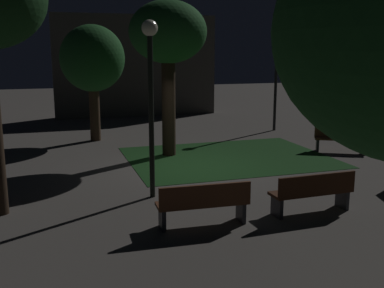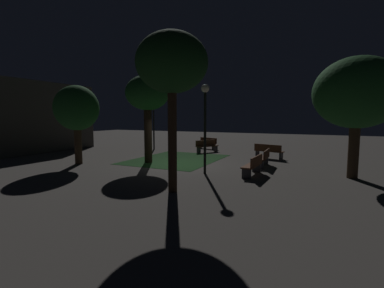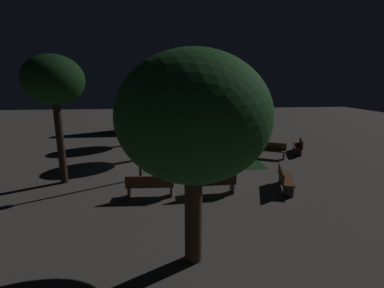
{
  "view_description": "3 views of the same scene",
  "coord_description": "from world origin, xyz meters",
  "px_view_note": "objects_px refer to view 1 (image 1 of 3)",
  "views": [
    {
      "loc": [
        -3.95,
        -12.34,
        3.38
      ],
      "look_at": [
        -0.25,
        -0.58,
        0.83
      ],
      "focal_mm": 43.01,
      "sensor_mm": 36.0,
      "label": 1
    },
    {
      "loc": [
        -13.11,
        -6.98,
        2.58
      ],
      "look_at": [
        1.25,
        -0.21,
        1.0
      ],
      "focal_mm": 25.62,
      "sensor_mm": 36.0,
      "label": 2
    },
    {
      "loc": [
        -0.57,
        -14.24,
        4.33
      ],
      "look_at": [
        0.93,
        1.01,
        0.8
      ],
      "focal_mm": 25.64,
      "sensor_mm": 36.0,
      "label": 3
    }
  ],
  "objects_px": {
    "lamp_post_plaza_west": "(150,77)",
    "lamp_post_near_wall": "(276,63)",
    "bench_front_right": "(342,138)",
    "bench_back_row": "(379,130)",
    "tree_lawn_side": "(92,60)",
    "bench_lawn_edge": "(313,191)",
    "tree_back_left": "(168,36)",
    "bench_path_side": "(204,203)"
  },
  "relations": [
    {
      "from": "lamp_post_plaza_west",
      "to": "lamp_post_near_wall",
      "type": "bearing_deg",
      "value": 46.38
    },
    {
      "from": "bench_front_right",
      "to": "bench_back_row",
      "type": "bearing_deg",
      "value": 20.94
    },
    {
      "from": "tree_lawn_side",
      "to": "lamp_post_plaza_west",
      "type": "distance_m",
      "value": 7.29
    },
    {
      "from": "tree_lawn_side",
      "to": "bench_front_right",
      "type": "bearing_deg",
      "value": -30.08
    },
    {
      "from": "bench_lawn_edge",
      "to": "tree_lawn_side",
      "type": "distance_m",
      "value": 10.31
    },
    {
      "from": "bench_front_right",
      "to": "lamp_post_near_wall",
      "type": "height_order",
      "value": "lamp_post_near_wall"
    },
    {
      "from": "bench_back_row",
      "to": "lamp_post_near_wall",
      "type": "bearing_deg",
      "value": 123.5
    },
    {
      "from": "tree_lawn_side",
      "to": "lamp_post_plaza_west",
      "type": "bearing_deg",
      "value": -85.58
    },
    {
      "from": "tree_back_left",
      "to": "lamp_post_near_wall",
      "type": "bearing_deg",
      "value": 30.23
    },
    {
      "from": "tree_back_left",
      "to": "tree_lawn_side",
      "type": "bearing_deg",
      "value": 122.32
    },
    {
      "from": "bench_path_side",
      "to": "bench_back_row",
      "type": "relative_size",
      "value": 0.98
    },
    {
      "from": "bench_path_side",
      "to": "lamp_post_plaza_west",
      "type": "distance_m",
      "value": 3.15
    },
    {
      "from": "bench_lawn_edge",
      "to": "lamp_post_plaza_west",
      "type": "height_order",
      "value": "lamp_post_plaza_west"
    },
    {
      "from": "bench_lawn_edge",
      "to": "tree_lawn_side",
      "type": "bearing_deg",
      "value": 110.57
    },
    {
      "from": "tree_back_left",
      "to": "bench_back_row",
      "type": "bearing_deg",
      "value": -3.15
    },
    {
      "from": "bench_lawn_edge",
      "to": "bench_back_row",
      "type": "height_order",
      "value": "same"
    },
    {
      "from": "bench_path_side",
      "to": "bench_back_row",
      "type": "height_order",
      "value": "same"
    },
    {
      "from": "bench_front_right",
      "to": "lamp_post_plaza_west",
      "type": "distance_m",
      "value": 8.0
    },
    {
      "from": "bench_lawn_edge",
      "to": "lamp_post_near_wall",
      "type": "xyz_separation_m",
      "value": [
        3.94,
        9.33,
        2.33
      ]
    },
    {
      "from": "tree_back_left",
      "to": "lamp_post_near_wall",
      "type": "xyz_separation_m",
      "value": [
        5.43,
        3.17,
        -0.98
      ]
    },
    {
      "from": "bench_path_side",
      "to": "tree_back_left",
      "type": "distance_m",
      "value": 7.05
    },
    {
      "from": "bench_front_right",
      "to": "lamp_post_near_wall",
      "type": "relative_size",
      "value": 0.45
    },
    {
      "from": "bench_back_row",
      "to": "lamp_post_plaza_west",
      "type": "xyz_separation_m",
      "value": [
        -9.27,
        -3.64,
        2.29
      ]
    },
    {
      "from": "tree_back_left",
      "to": "lamp_post_near_wall",
      "type": "relative_size",
      "value": 1.2
    },
    {
      "from": "tree_lawn_side",
      "to": "tree_back_left",
      "type": "xyz_separation_m",
      "value": [
        2.02,
        -3.2,
        0.78
      ]
    },
    {
      "from": "tree_lawn_side",
      "to": "lamp_post_near_wall",
      "type": "height_order",
      "value": "tree_lawn_side"
    },
    {
      "from": "bench_back_row",
      "to": "bench_front_right",
      "type": "xyz_separation_m",
      "value": [
        -2.15,
        -0.82,
        0.0
      ]
    },
    {
      "from": "lamp_post_plaza_west",
      "to": "lamp_post_near_wall",
      "type": "xyz_separation_m",
      "value": [
        6.89,
        7.23,
        0.04
      ]
    },
    {
      "from": "bench_front_right",
      "to": "lamp_post_near_wall",
      "type": "xyz_separation_m",
      "value": [
        -0.23,
        4.42,
        2.33
      ]
    },
    {
      "from": "bench_front_right",
      "to": "lamp_post_plaza_west",
      "type": "relative_size",
      "value": 0.45
    },
    {
      "from": "tree_back_left",
      "to": "lamp_post_plaza_west",
      "type": "height_order",
      "value": "tree_back_left"
    },
    {
      "from": "bench_front_right",
      "to": "lamp_post_plaza_west",
      "type": "height_order",
      "value": "lamp_post_plaza_west"
    },
    {
      "from": "lamp_post_plaza_west",
      "to": "bench_lawn_edge",
      "type": "bearing_deg",
      "value": -35.34
    },
    {
      "from": "bench_front_right",
      "to": "tree_back_left",
      "type": "xyz_separation_m",
      "value": [
        -5.66,
        1.25,
        3.31
      ]
    },
    {
      "from": "bench_path_side",
      "to": "tree_lawn_side",
      "type": "relative_size",
      "value": 0.43
    },
    {
      "from": "bench_path_side",
      "to": "tree_lawn_side",
      "type": "distance_m",
      "value": 9.76
    },
    {
      "from": "bench_back_row",
      "to": "tree_back_left",
      "type": "relative_size",
      "value": 0.38
    },
    {
      "from": "bench_back_row",
      "to": "tree_lawn_side",
      "type": "distance_m",
      "value": 10.79
    },
    {
      "from": "tree_lawn_side",
      "to": "lamp_post_near_wall",
      "type": "xyz_separation_m",
      "value": [
        7.46,
        -0.03,
        -0.2
      ]
    },
    {
      "from": "bench_back_row",
      "to": "bench_front_right",
      "type": "distance_m",
      "value": 2.3
    },
    {
      "from": "tree_lawn_side",
      "to": "tree_back_left",
      "type": "distance_m",
      "value": 3.87
    },
    {
      "from": "bench_back_row",
      "to": "bench_lawn_edge",
      "type": "bearing_deg",
      "value": -137.82
    }
  ]
}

